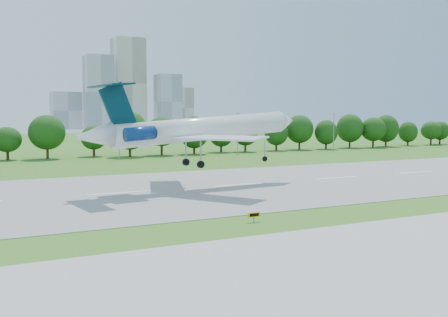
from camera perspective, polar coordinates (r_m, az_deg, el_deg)
The scene contains 8 objects.
ground at distance 51.03m, azimuth -4.97°, elevation -7.89°, with size 600.00×600.00×0.00m, color #33671B.
runway at distance 74.48m, azimuth -12.02°, elevation -3.90°, with size 400.00×45.00×0.08m, color gray.
taxiway at distance 35.47m, azimuth 6.01°, elevation -13.58°, with size 400.00×23.00×0.08m, color #ADADA8.
tree_line at distance 139.65m, azimuth -18.91°, elevation 2.52°, with size 288.40×8.40×10.40m.
light_poles at distance 129.41m, azimuth -19.43°, elevation 2.40°, with size 175.90×0.25×12.19m.
skyline at distance 453.11m, azimuth -11.29°, elevation 7.19°, with size 127.00×52.00×80.00m.
airliner at distance 77.20m, azimuth -3.50°, elevation 3.43°, with size 39.01×28.12×12.68m.
taxi_sign_centre at distance 53.44m, azimuth 3.44°, elevation -6.46°, with size 1.48×0.22×1.04m.
Camera 1 is at (-18.09, -46.38, 11.24)m, focal length 40.00 mm.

